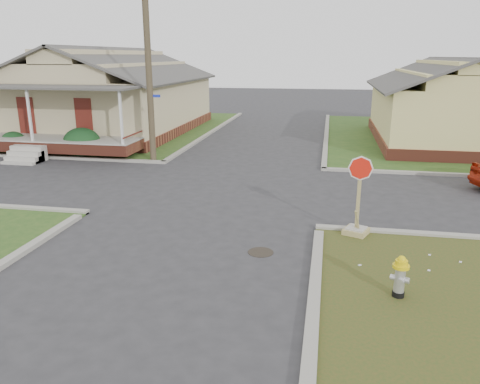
# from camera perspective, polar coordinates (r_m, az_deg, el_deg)

# --- Properties ---
(ground) EXTENTS (120.00, 120.00, 0.00)m
(ground) POSITION_cam_1_polar(r_m,az_deg,el_deg) (12.71, -7.04, -5.68)
(ground) COLOR #2C2B2E
(ground) RESTS_ON ground
(verge_far_left) EXTENTS (19.00, 19.00, 0.05)m
(verge_far_left) POSITION_cam_1_polar(r_m,az_deg,el_deg) (33.97, -19.00, 7.46)
(verge_far_left) COLOR #284A1A
(verge_far_left) RESTS_ON ground
(curbs) EXTENTS (80.00, 40.00, 0.12)m
(curbs) POSITION_cam_1_polar(r_m,az_deg,el_deg) (17.28, -2.05, 0.40)
(curbs) COLOR gray
(curbs) RESTS_ON ground
(manhole) EXTENTS (0.64, 0.64, 0.01)m
(manhole) POSITION_cam_1_polar(r_m,az_deg,el_deg) (11.79, 2.53, -7.34)
(manhole) COLOR black
(manhole) RESTS_ON ground
(corner_house) EXTENTS (10.10, 15.50, 5.30)m
(corner_house) POSITION_cam_1_polar(r_m,az_deg,el_deg) (31.16, -15.68, 11.20)
(corner_house) COLOR brown
(corner_house) RESTS_ON ground
(side_house_yellow) EXTENTS (7.60, 11.60, 4.70)m
(side_house_yellow) POSITION_cam_1_polar(r_m,az_deg,el_deg) (28.52, 23.83, 9.83)
(side_house_yellow) COLOR brown
(side_house_yellow) RESTS_ON ground
(utility_pole) EXTENTS (1.80, 0.28, 9.00)m
(utility_pole) POSITION_cam_1_polar(r_m,az_deg,el_deg) (21.60, -11.15, 15.83)
(utility_pole) COLOR #3A3121
(utility_pole) RESTS_ON ground
(fire_hydrant) EXTENTS (0.33, 0.33, 0.89)m
(fire_hydrant) POSITION_cam_1_polar(r_m,az_deg,el_deg) (9.99, 18.95, -9.47)
(fire_hydrant) COLOR black
(fire_hydrant) RESTS_ON ground
(stop_sign) EXTENTS (0.62, 0.60, 2.18)m
(stop_sign) POSITION_cam_1_polar(r_m,az_deg,el_deg) (13.05, 14.07, -3.04)
(stop_sign) COLOR #A09157
(stop_sign) RESTS_ON ground
(hedge_left) EXTENTS (1.37, 1.13, 1.05)m
(hedge_left) POSITION_cam_1_polar(r_m,az_deg,el_deg) (26.27, -25.87, 5.57)
(hedge_left) COLOR #13351A
(hedge_left) RESTS_ON verge_far_left
(hedge_right) EXTENTS (1.64, 1.34, 1.25)m
(hedge_right) POSITION_cam_1_polar(r_m,az_deg,el_deg) (24.11, -18.71, 5.76)
(hedge_right) COLOR #13351A
(hedge_right) RESTS_ON verge_far_left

